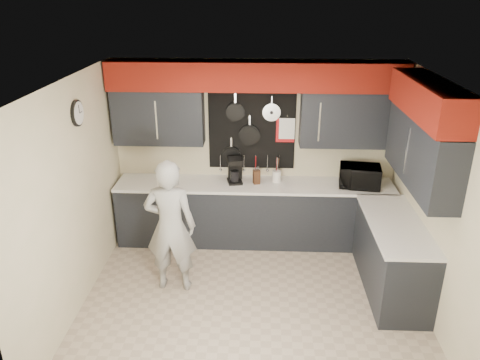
{
  "coord_description": "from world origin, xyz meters",
  "views": [
    {
      "loc": [
        0.07,
        -4.61,
        3.5
      ],
      "look_at": [
        -0.16,
        0.5,
        1.36
      ],
      "focal_mm": 35.0,
      "sensor_mm": 36.0,
      "label": 1
    }
  ],
  "objects_px": {
    "microwave": "(360,176)",
    "knife_block": "(257,177)",
    "utensil_crock": "(277,176)",
    "coffee_maker": "(235,170)",
    "person": "(170,227)"
  },
  "relations": [
    {
      "from": "knife_block",
      "to": "coffee_maker",
      "type": "height_order",
      "value": "coffee_maker"
    },
    {
      "from": "knife_block",
      "to": "utensil_crock",
      "type": "distance_m",
      "value": 0.3
    },
    {
      "from": "knife_block",
      "to": "person",
      "type": "height_order",
      "value": "person"
    },
    {
      "from": "knife_block",
      "to": "coffee_maker",
      "type": "bearing_deg",
      "value": 157.0
    },
    {
      "from": "coffee_maker",
      "to": "person",
      "type": "height_order",
      "value": "person"
    },
    {
      "from": "microwave",
      "to": "knife_block",
      "type": "bearing_deg",
      "value": -173.95
    },
    {
      "from": "utensil_crock",
      "to": "person",
      "type": "xyz_separation_m",
      "value": [
        -1.29,
        -1.26,
        -0.16
      ]
    },
    {
      "from": "knife_block",
      "to": "person",
      "type": "relative_size",
      "value": 0.12
    },
    {
      "from": "microwave",
      "to": "utensil_crock",
      "type": "distance_m",
      "value": 1.14
    },
    {
      "from": "microwave",
      "to": "coffee_maker",
      "type": "height_order",
      "value": "coffee_maker"
    },
    {
      "from": "coffee_maker",
      "to": "person",
      "type": "relative_size",
      "value": 0.21
    },
    {
      "from": "person",
      "to": "utensil_crock",
      "type": "bearing_deg",
      "value": -134.36
    },
    {
      "from": "person",
      "to": "coffee_maker",
      "type": "bearing_deg",
      "value": -118.45
    },
    {
      "from": "knife_block",
      "to": "utensil_crock",
      "type": "xyz_separation_m",
      "value": [
        0.28,
        0.08,
        -0.02
      ]
    },
    {
      "from": "microwave",
      "to": "person",
      "type": "height_order",
      "value": "person"
    }
  ]
}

